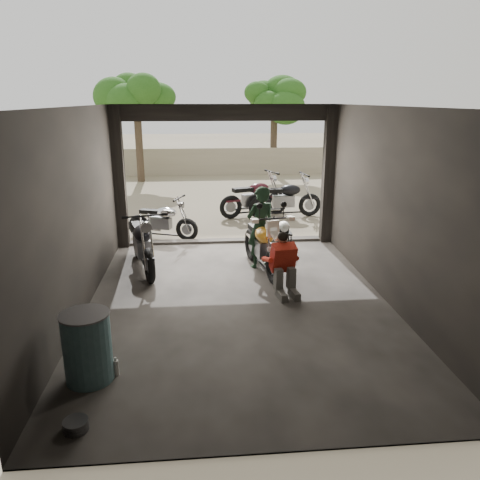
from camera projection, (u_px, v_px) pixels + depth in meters
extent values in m
plane|color=#7A6D56|center=(239.00, 304.00, 7.87)|extent=(80.00, 80.00, 0.00)
cube|color=#2D2B28|center=(239.00, 303.00, 7.87)|extent=(5.00, 7.00, 0.02)
plane|color=black|center=(238.00, 106.00, 6.95)|extent=(7.00, 7.00, 0.00)
cube|color=black|center=(273.00, 303.00, 4.07)|extent=(5.00, 0.02, 3.20)
cube|color=black|center=(77.00, 215.00, 7.20)|extent=(0.02, 7.00, 3.20)
cube|color=black|center=(391.00, 208.00, 7.62)|extent=(0.02, 7.00, 3.20)
cube|color=black|center=(119.00, 179.00, 10.43)|extent=(0.24, 0.24, 3.20)
cube|color=black|center=(328.00, 176.00, 10.83)|extent=(0.24, 0.24, 3.20)
cube|color=black|center=(225.00, 112.00, 10.26)|extent=(5.00, 0.16, 0.36)
cube|color=#2D2B28|center=(226.00, 241.00, 11.20)|extent=(5.00, 0.25, 0.08)
cube|color=gray|center=(212.00, 161.00, 21.04)|extent=(18.00, 0.30, 1.20)
cylinder|color=#382B1E|center=(139.00, 138.00, 19.01)|extent=(0.30, 0.30, 3.58)
ellipsoid|color=#1E4C14|center=(135.00, 79.00, 18.36)|extent=(2.20, 2.20, 3.14)
cylinder|color=#382B1E|center=(274.00, 138.00, 20.99)|extent=(0.30, 0.30, 3.20)
ellipsoid|color=#1E4C14|center=(275.00, 92.00, 20.41)|extent=(2.20, 2.20, 2.80)
imported|color=black|center=(260.00, 228.00, 9.33)|extent=(0.72, 0.62, 1.68)
cube|color=black|center=(284.00, 233.00, 10.36)|extent=(0.34, 0.34, 0.04)
cylinder|color=black|center=(278.00, 245.00, 10.28)|extent=(0.03, 0.03, 0.45)
cylinder|color=black|center=(291.00, 245.00, 10.31)|extent=(0.03, 0.03, 0.45)
cylinder|color=black|center=(276.00, 241.00, 10.55)|extent=(0.03, 0.03, 0.45)
cylinder|color=black|center=(288.00, 241.00, 10.57)|extent=(0.03, 0.03, 0.45)
ellipsoid|color=white|center=(284.00, 227.00, 10.28)|extent=(0.36, 0.37, 0.26)
cylinder|color=#41696E|center=(88.00, 348.00, 5.60)|extent=(0.67, 0.67, 0.89)
cylinder|color=black|center=(360.00, 210.00, 10.18)|extent=(0.08, 0.08, 1.98)
cylinder|color=silver|center=(363.00, 173.00, 9.93)|extent=(0.72, 0.03, 0.72)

